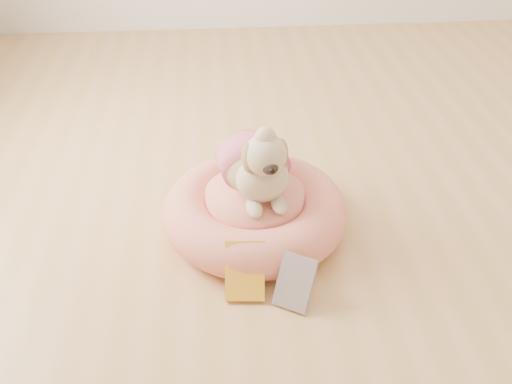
{
  "coord_description": "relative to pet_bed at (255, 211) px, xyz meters",
  "views": [
    {
      "loc": [
        -0.52,
        -1.73,
        1.38
      ],
      "look_at": [
        -0.38,
        -0.08,
        0.21
      ],
      "focal_mm": 40.0,
      "sensor_mm": 36.0,
      "label": 1
    }
  ],
  "objects": [
    {
      "name": "floor",
      "position": [
        0.38,
        0.03,
        -0.09
      ],
      "size": [
        4.5,
        4.5,
        0.0
      ],
      "primitive_type": "plane",
      "color": "tan",
      "rests_on": "ground"
    },
    {
      "name": "dog",
      "position": [
        0.01,
        0.02,
        0.26
      ],
      "size": [
        0.37,
        0.49,
        0.33
      ],
      "primitive_type": null,
      "rotation": [
        0.0,
        0.0,
        0.16
      ],
      "color": "brown",
      "rests_on": "pet_bed"
    },
    {
      "name": "book_yellow",
      "position": [
        -0.06,
        -0.32,
        0.0
      ],
      "size": [
        0.14,
        0.14,
        0.18
      ],
      "primitive_type": "cube",
      "rotation": [
        -0.61,
        0.0,
        -0.09
      ],
      "color": "#F9F71A",
      "rests_on": "floor"
    },
    {
      "name": "pet_bed",
      "position": [
        0.0,
        0.0,
        0.0
      ],
      "size": [
        0.69,
        0.69,
        0.18
      ],
      "color": "#E55F59",
      "rests_on": "floor"
    },
    {
      "name": "book_white",
      "position": [
        0.1,
        -0.39,
        -0.0
      ],
      "size": [
        0.16,
        0.15,
        0.16
      ],
      "primitive_type": "cube",
      "rotation": [
        -0.55,
        0.0,
        -0.53
      ],
      "color": "silver",
      "rests_on": "floor"
    }
  ]
}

